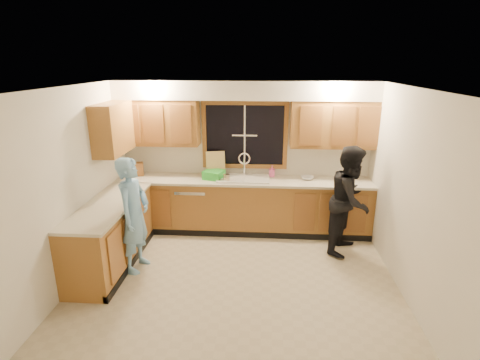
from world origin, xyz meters
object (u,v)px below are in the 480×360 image
woman (350,200)px  soap_bottle (272,171)px  stove (93,254)px  knife_block (140,169)px  man (134,215)px  sink (243,182)px  bowl (307,178)px  dish_crate (214,175)px  dishwasher (194,207)px

woman → soap_bottle: woman is taller
stove → knife_block: (0.02, 1.89, 0.59)m
man → woman: bearing=-67.6°
sink → bowl: bearing=2.9°
sink → soap_bottle: bearing=20.2°
sink → bowl: sink is taller
woman → stove: bearing=137.1°
dish_crate → bowl: 1.55m
sink → dishwasher: 0.96m
woman → knife_block: bearing=106.4°
stove → man: 0.71m
woman → dish_crate: (-2.12, 0.59, 0.17)m
dishwasher → bowl: bearing=2.1°
dishwasher → dish_crate: 0.68m
woman → dish_crate: bearing=101.9°
stove → knife_block: size_ratio=3.83×
woman → dishwasher: bearing=104.1°
sink → dishwasher: bearing=-179.0°
dish_crate → dishwasher: bearing=-179.9°
dishwasher → stove: bearing=-117.7°
knife_block → sink: bearing=-16.5°
sink → dish_crate: size_ratio=2.84×
sink → bowl: 1.06m
soap_bottle → dishwasher: bearing=-171.9°
sink → woman: woman is taller
dishwasher → woman: woman is taller
stove → soap_bottle: (2.27, 2.00, 0.57)m
knife_block → bowl: size_ratio=1.15×
stove → bowl: bowl is taller
man → soap_bottle: (1.87, 1.53, 0.22)m
knife_block → soap_bottle: 2.25m
man → bowl: bearing=-51.6°
dishwasher → woman: (2.48, -0.59, 0.41)m
man → soap_bottle: man is taller
knife_block → dish_crate: bearing=-18.0°
soap_bottle → sink: bearing=-159.8°
dish_crate → soap_bottle: size_ratio=1.53×
sink → knife_block: 1.79m
stove → dishwasher: bearing=62.3°
stove → soap_bottle: 3.08m
sink → woman: bearing=-20.5°
woman → knife_block: 3.48m
sink → knife_block: size_ratio=3.66×
dishwasher → bowl: (1.90, 0.07, 0.54)m
knife_block → dish_crate: size_ratio=0.78×
soap_bottle → man: bearing=-140.7°
man → knife_block: 1.49m
dishwasher → dish_crate: bearing=0.1°
sink → man: bearing=-135.9°
dishwasher → man: 1.50m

